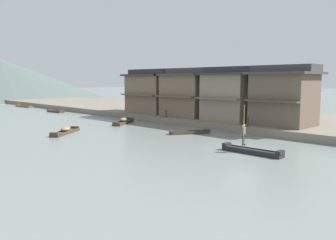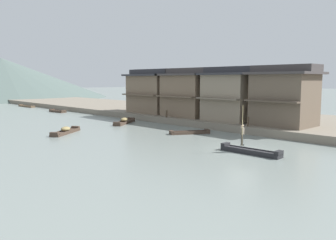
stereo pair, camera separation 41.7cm
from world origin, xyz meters
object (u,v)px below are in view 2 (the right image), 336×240
at_px(boat_moored_nearest, 27,106).
at_px(boat_moored_second, 124,122).
at_px(house_waterfront_nearest, 284,96).
at_px(boat_moored_far, 66,131).
at_px(house_waterfront_tall, 191,93).
at_px(boatman_person, 242,132).
at_px(house_waterfront_narrow, 154,91).
at_px(boat_moored_third, 190,133).
at_px(boat_midriver_drifting, 58,111).
at_px(mooring_post_dock_near, 248,122).
at_px(mooring_post_dock_mid, 167,114).
at_px(house_waterfront_second, 233,94).
at_px(boat_foreground_poled, 250,151).

distance_m(boat_moored_nearest, boat_moored_second, 35.28).
xyz_separation_m(boat_moored_second, house_waterfront_nearest, (6.95, -17.64, 3.55)).
relative_size(boat_moored_far, house_waterfront_tall, 0.63).
distance_m(boatman_person, house_waterfront_narrow, 25.35).
bearing_deg(boat_moored_third, boat_midriver_drifting, 87.50).
distance_m(mooring_post_dock_near, mooring_post_dock_mid, 11.79).
bearing_deg(boat_moored_third, mooring_post_dock_mid, 62.07).
distance_m(boat_midriver_drifting, mooring_post_dock_mid, 24.01).
distance_m(boatman_person, house_waterfront_nearest, 11.59).
bearing_deg(mooring_post_dock_near, boat_midriver_drifting, 94.27).
bearing_deg(house_waterfront_nearest, house_waterfront_narrow, 89.39).
height_order(boatman_person, house_waterfront_second, house_waterfront_second).
relative_size(mooring_post_dock_near, mooring_post_dock_mid, 1.09).
xyz_separation_m(boat_moored_nearest, house_waterfront_tall, (5.45, -39.76, 3.66)).
bearing_deg(boat_foreground_poled, boat_moored_nearest, 83.85).
relative_size(boat_foreground_poled, boat_moored_nearest, 0.83).
xyz_separation_m(boat_midriver_drifting, mooring_post_dock_near, (2.66, -35.64, 1.12)).
bearing_deg(house_waterfront_tall, house_waterfront_narrow, 91.89).
relative_size(boat_moored_second, mooring_post_dock_near, 5.12).
distance_m(boat_moored_nearest, mooring_post_dock_mid, 38.97).
height_order(house_waterfront_narrow, mooring_post_dock_mid, house_waterfront_narrow).
relative_size(boat_foreground_poled, boat_midriver_drifting, 1.23).
height_order(boat_foreground_poled, mooring_post_dock_mid, mooring_post_dock_mid).
bearing_deg(house_waterfront_second, boat_moored_far, 152.08).
bearing_deg(house_waterfront_nearest, mooring_post_dock_mid, 102.79).
xyz_separation_m(boat_moored_second, house_waterfront_narrow, (7.16, 2.42, 3.54)).
height_order(boat_foreground_poled, boat_midriver_drifting, boat_foreground_poled).
xyz_separation_m(house_waterfront_second, mooring_post_dock_mid, (-3.57, 7.43, -2.56)).
distance_m(house_waterfront_nearest, house_waterfront_tall, 13.12).
xyz_separation_m(boat_foreground_poled, mooring_post_dock_near, (7.89, 5.40, 1.09)).
bearing_deg(boat_midriver_drifting, boat_moored_second, -93.17).
distance_m(boat_moored_nearest, mooring_post_dock_near, 50.75).
distance_m(boat_moored_third, house_waterfront_narrow, 16.02).
xyz_separation_m(boat_foreground_poled, house_waterfront_narrow, (11.27, 23.30, 3.60)).
height_order(boat_moored_far, house_waterfront_tall, house_waterfront_tall).
xyz_separation_m(boatman_person, boat_moored_nearest, (6.09, 55.38, -1.44)).
xyz_separation_m(boatman_person, mooring_post_dock_mid, (7.93, 16.47, -0.33)).
relative_size(boat_moored_nearest, mooring_post_dock_near, 5.99).
xyz_separation_m(boat_foreground_poled, boatman_person, (-0.04, 0.73, 1.38)).
xyz_separation_m(house_waterfront_tall, mooring_post_dock_mid, (-3.61, 0.84, -2.55)).
height_order(boat_moored_nearest, mooring_post_dock_mid, mooring_post_dock_mid).
bearing_deg(boatman_person, house_waterfront_tall, 53.55).
bearing_deg(boatman_person, boat_moored_far, 105.84).
bearing_deg(house_waterfront_second, house_waterfront_narrow, 90.78).
relative_size(boat_midriver_drifting, house_waterfront_second, 0.60).
xyz_separation_m(house_waterfront_nearest, house_waterfront_tall, (0.44, 13.12, -0.01)).
relative_size(house_waterfront_tall, mooring_post_dock_mid, 7.92).
relative_size(boat_moored_third, house_waterfront_second, 0.62).
bearing_deg(boat_moored_far, house_waterfront_second, -27.92).
distance_m(boat_midriver_drifting, house_waterfront_narrow, 19.08).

